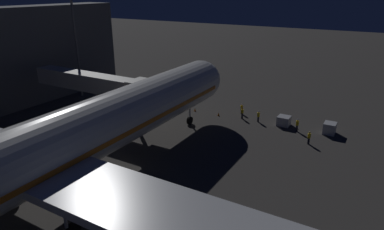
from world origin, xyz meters
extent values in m
plane|color=#383533|center=(0.00, 0.00, 0.00)|extent=(320.00, 320.00, 0.00)
cylinder|color=silver|center=(0.00, 7.50, 6.18)|extent=(6.06, 57.56, 6.06)
sphere|color=silver|center=(0.00, -21.28, 6.18)|extent=(5.94, 5.94, 5.94)
cube|color=orange|center=(0.00, 7.50, 5.72)|extent=(6.12, 55.26, 0.50)
cube|color=black|center=(0.00, -19.46, 7.24)|extent=(3.33, 1.40, 0.90)
cube|color=#B7BABF|center=(0.00, 8.26, 5.12)|extent=(54.54, 6.55, 0.70)
cylinder|color=#B7BABF|center=(-9.33, 7.26, 3.29)|extent=(2.66, 4.74, 2.66)
cylinder|color=black|center=(-9.33, 4.88, 3.29)|extent=(2.26, 0.15, 2.26)
cylinder|color=black|center=(9.33, 4.88, 3.29)|extent=(2.26, 0.15, 2.26)
cylinder|color=#B7BABF|center=(0.00, -17.78, 2.47)|extent=(0.28, 0.28, 2.55)
cylinder|color=black|center=(0.00, -17.78, 0.60)|extent=(0.45, 1.20, 1.20)
cylinder|color=#B7BABF|center=(-4.20, 9.26, 2.47)|extent=(0.28, 0.28, 2.55)
cylinder|color=black|center=(-4.20, 8.61, 0.60)|extent=(0.45, 1.20, 1.20)
cylinder|color=#B7BABF|center=(4.20, 9.26, 2.47)|extent=(0.28, 0.28, 2.55)
cylinder|color=black|center=(4.20, 8.61, 0.60)|extent=(0.45, 1.20, 1.20)
cube|color=#9E9E99|center=(14.27, -11.74, 6.18)|extent=(20.34, 2.60, 2.50)
cube|color=#9E9E99|center=(4.10, -11.74, 6.18)|extent=(3.20, 3.40, 3.00)
cube|color=black|center=(2.70, -11.74, 6.18)|extent=(0.70, 3.20, 2.70)
cylinder|color=#B7BABF|center=(5.10, -11.74, 2.46)|extent=(0.56, 0.56, 4.93)
cylinder|color=black|center=(4.50, -11.74, 0.30)|extent=(0.25, 0.60, 0.60)
cylinder|color=black|center=(5.70, -11.74, 0.30)|extent=(0.25, 0.60, 0.60)
cylinder|color=#59595E|center=(25.50, -20.10, 9.04)|extent=(0.40, 0.40, 18.08)
cube|color=#B7BABF|center=(-19.06, -24.69, 0.80)|extent=(1.62, 1.86, 1.61)
cube|color=#B7BABF|center=(-12.54, -24.51, 0.72)|extent=(1.80, 1.81, 1.43)
cylinder|color=black|center=(-5.07, -26.07, 0.41)|extent=(0.28, 0.28, 0.82)
cylinder|color=yellow|center=(-5.07, -26.07, 1.12)|extent=(0.40, 0.40, 0.58)
sphere|color=tan|center=(-5.07, -26.07, 1.53)|extent=(0.24, 0.24, 0.24)
sphere|color=white|center=(-5.07, -26.07, 1.58)|extent=(0.23, 0.23, 0.23)
cylinder|color=black|center=(-17.29, -19.59, 0.46)|extent=(0.28, 0.28, 0.91)
cylinder|color=yellow|center=(-17.29, -19.59, 1.20)|extent=(0.40, 0.40, 0.58)
sphere|color=tan|center=(-17.29, -19.59, 1.61)|extent=(0.24, 0.24, 0.24)
sphere|color=yellow|center=(-17.29, -19.59, 1.66)|extent=(0.23, 0.23, 0.23)
cylinder|color=black|center=(-8.72, -23.92, 0.42)|extent=(0.28, 0.28, 0.85)
cylinder|color=yellow|center=(-8.72, -23.92, 1.18)|extent=(0.40, 0.40, 0.66)
sphere|color=tan|center=(-8.72, -23.92, 1.63)|extent=(0.24, 0.24, 0.24)
sphere|color=white|center=(-8.72, -23.92, 1.68)|extent=(0.23, 0.23, 0.23)
cylinder|color=black|center=(-14.85, -23.15, 0.47)|extent=(0.28, 0.28, 0.95)
cylinder|color=yellow|center=(-14.85, -23.15, 1.29)|extent=(0.40, 0.40, 0.68)
sphere|color=tan|center=(-14.85, -23.15, 1.75)|extent=(0.24, 0.24, 0.24)
sphere|color=white|center=(-14.85, -23.15, 1.80)|extent=(0.23, 0.23, 0.23)
cylinder|color=black|center=(-6.00, -24.03, 0.47)|extent=(0.28, 0.28, 0.94)
cylinder|color=yellow|center=(-6.00, -24.03, 1.23)|extent=(0.40, 0.40, 0.59)
sphere|color=tan|center=(-6.00, -24.03, 1.65)|extent=(0.24, 0.24, 0.24)
sphere|color=orange|center=(-6.00, -24.03, 1.70)|extent=(0.23, 0.23, 0.23)
cone|color=orange|center=(-2.20, -23.28, 0.28)|extent=(0.36, 0.36, 0.55)
cone|color=orange|center=(2.20, -23.28, 0.28)|extent=(0.36, 0.36, 0.55)
camera|label=1|loc=(-24.49, 23.89, 19.53)|focal=31.88mm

